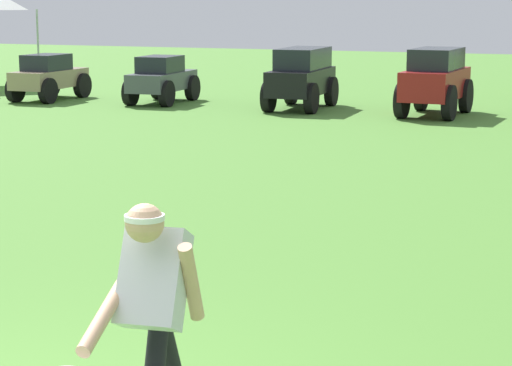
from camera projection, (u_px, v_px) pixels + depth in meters
name	position (u px, v px, depth m)	size (l,w,h in m)	color
frisbee_thrower	(155.00, 308.00, 5.48)	(0.47, 1.14, 1.40)	black
parked_car_slot_a	(49.00, 76.00, 23.98)	(1.10, 2.21, 1.10)	#998466
parked_car_slot_b	(162.00, 79.00, 23.31)	(1.19, 2.24, 1.10)	#474C51
parked_car_slot_c	(302.00, 76.00, 22.10)	(1.24, 2.44, 1.34)	black
parked_car_slot_d	(435.00, 80.00, 20.87)	(1.25, 2.39, 1.40)	maroon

